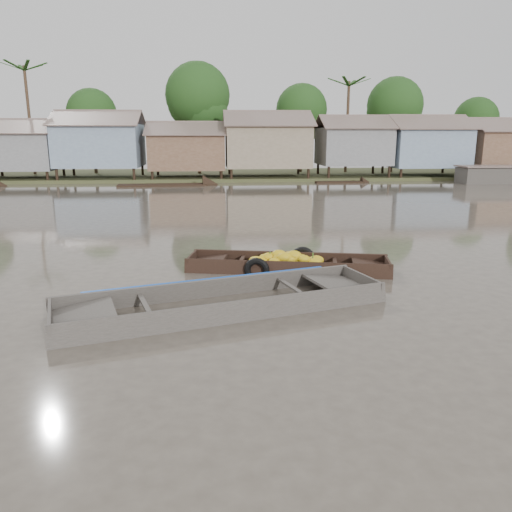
{
  "coord_description": "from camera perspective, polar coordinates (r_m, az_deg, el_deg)",
  "views": [
    {
      "loc": [
        -1.72,
        -10.94,
        3.61
      ],
      "look_at": [
        -0.78,
        0.44,
        0.8
      ],
      "focal_mm": 35.0,
      "sensor_mm": 36.0,
      "label": 1
    }
  ],
  "objects": [
    {
      "name": "distant_boats",
      "position": [
        37.48,
        17.29,
        8.16
      ],
      "size": [
        46.93,
        15.27,
        1.38
      ],
      "color": "black",
      "rests_on": "ground"
    },
    {
      "name": "ground",
      "position": [
        11.64,
        4.03,
        -4.27
      ],
      "size": [
        120.0,
        120.0,
        0.0
      ],
      "primitive_type": "plane",
      "color": "#4D443B",
      "rests_on": "ground"
    },
    {
      "name": "banana_boat",
      "position": [
        13.58,
        3.3,
        -0.98
      ],
      "size": [
        5.58,
        2.35,
        0.76
      ],
      "rotation": [
        0.0,
        0.0,
        -0.2
      ],
      "color": "black",
      "rests_on": "ground"
    },
    {
      "name": "riverbank",
      "position": [
        43.07,
        1.65,
        13.1
      ],
      "size": [
        120.0,
        12.47,
        10.22
      ],
      "color": "#384723",
      "rests_on": "ground"
    },
    {
      "name": "viewer_boat",
      "position": [
        10.65,
        -3.63,
        -5.75
      ],
      "size": [
        7.17,
        3.75,
        0.56
      ],
      "rotation": [
        0.0,
        0.0,
        0.29
      ],
      "color": "#3D3833",
      "rests_on": "ground"
    }
  ]
}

